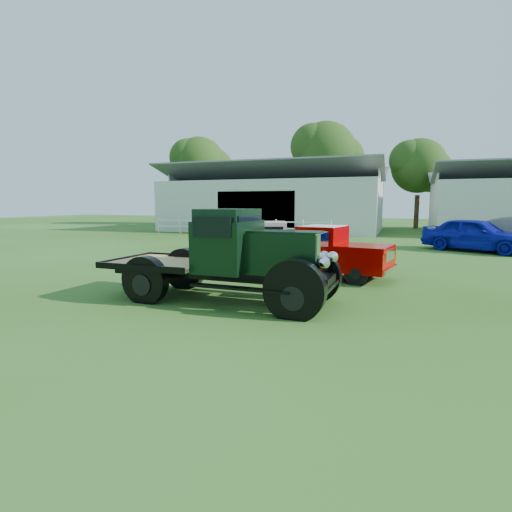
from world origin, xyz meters
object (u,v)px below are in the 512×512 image
(vintage_flatbed, at_px, (225,255))
(white_pickup, at_px, (268,244))
(red_pickup, at_px, (320,251))
(misc_car_blue, at_px, (476,235))

(vintage_flatbed, xyz_separation_m, white_pickup, (-0.84, 5.93, -0.30))
(red_pickup, xyz_separation_m, misc_car_blue, (5.93, 9.37, -0.00))
(vintage_flatbed, distance_m, white_pickup, 6.00)
(white_pickup, relative_size, misc_car_blue, 0.90)
(red_pickup, relative_size, misc_car_blue, 0.93)
(white_pickup, xyz_separation_m, misc_car_blue, (8.30, 7.40, 0.02))
(vintage_flatbed, relative_size, misc_car_blue, 1.15)
(red_pickup, bearing_deg, misc_car_blue, 68.75)
(misc_car_blue, bearing_deg, white_pickup, 160.42)
(red_pickup, height_order, white_pickup, red_pickup)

